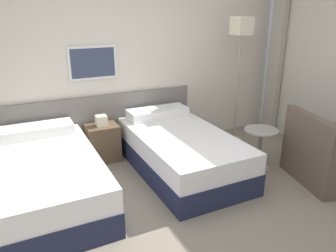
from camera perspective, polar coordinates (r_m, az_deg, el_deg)
name	(u,v)px	position (r m, az deg, el deg)	size (l,w,h in m)	color
ground_plane	(196,222)	(3.39, 4.84, -16.38)	(16.00, 16.00, 0.00)	slate
wall_headboard	(120,62)	(4.67, -8.32, 11.02)	(10.00, 0.10, 2.70)	beige
bed_near_door	(47,178)	(3.80, -20.25, -8.55)	(1.07, 1.92, 0.65)	#1E233D
bed_near_window	(181,151)	(4.22, 2.21, -4.35)	(1.07, 1.92, 0.65)	#1E233D
nightstand	(103,142)	(4.58, -11.26, -2.77)	(0.42, 0.34, 0.65)	brown
floor_lamp	(241,37)	(5.02, 12.58, 14.89)	(0.25, 0.25, 1.88)	#9E9993
side_table	(260,141)	(4.40, 15.74, -2.58)	(0.43, 0.43, 0.54)	gray
armchair	(329,160)	(4.44, 26.24, -5.34)	(1.01, 1.06, 0.85)	brown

